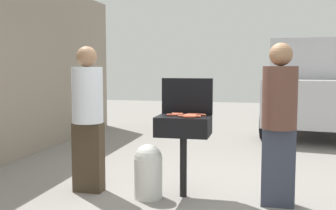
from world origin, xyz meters
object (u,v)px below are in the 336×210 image
hot_dog_4 (177,114)px  hot_dog_9 (193,114)px  person_left (88,114)px  hot_dog_1 (190,115)px  hot_dog_7 (178,114)px  hot_dog_0 (184,116)px  hot_dog_3 (195,116)px  parked_minivan (318,86)px  hot_dog_8 (189,117)px  bbq_grill (183,129)px  person_right (279,119)px  hot_dog_5 (200,115)px  hot_dog_10 (192,115)px  propane_tank (148,170)px  hot_dog_6 (191,116)px  hot_dog_2 (172,115)px

hot_dog_4 → hot_dog_9: same height
person_left → hot_dog_9: bearing=20.1°
hot_dog_1 → hot_dog_7: (-0.14, 0.05, 0.00)m
hot_dog_0 → hot_dog_3: 0.12m
hot_dog_3 → parked_minivan: size_ratio=0.03×
hot_dog_1 → parked_minivan: 5.65m
hot_dog_8 → hot_dog_1: bearing=97.6°
bbq_grill → parked_minivan: bearing=68.6°
bbq_grill → person_right: size_ratio=0.54×
person_right → hot_dog_0: bearing=-6.7°
hot_dog_1 → person_left: person_left is taller
hot_dog_1 → hot_dog_9: same height
hot_dog_5 → parked_minivan: bearing=70.1°
hot_dog_9 → person_left: 1.24m
hot_dog_0 → hot_dog_3: (0.12, 0.01, 0.00)m
hot_dog_4 → person_right: (1.14, -0.19, -0.00)m
hot_dog_5 → hot_dog_7: same height
hot_dog_5 → hot_dog_10: same height
hot_dog_0 → hot_dog_10: (0.06, 0.13, 0.00)m
hot_dog_5 → propane_tank: (-0.56, -0.19, -0.62)m
hot_dog_7 → hot_dog_8: same height
hot_dog_7 → parked_minivan: (2.14, 5.24, 0.08)m
hot_dog_8 → person_left: size_ratio=0.08×
hot_dog_0 → hot_dog_5: (0.16, 0.16, 0.00)m
hot_dog_6 → hot_dog_4: bearing=136.7°
hot_dog_5 → hot_dog_0: bearing=-134.9°
hot_dog_0 → hot_dog_10: bearing=63.4°
propane_tank → hot_dog_8: bearing=-2.8°
hot_dog_9 → hot_dog_3: bearing=-75.6°
hot_dog_1 → hot_dog_5: bearing=32.3°
hot_dog_4 → hot_dog_6: size_ratio=1.00×
hot_dog_3 → hot_dog_10: size_ratio=1.00×
hot_dog_7 → hot_dog_8: 0.25m
hot_dog_9 → propane_tank: hot_dog_9 is taller
bbq_grill → hot_dog_9: bearing=40.9°
hot_dog_0 → bbq_grill: bearing=102.7°
hot_dog_0 → person_right: bearing=1.6°
bbq_grill → hot_dog_9: hot_dog_9 is taller
hot_dog_2 → propane_tank: bearing=-154.7°
hot_dog_6 → hot_dog_9: bearing=86.6°
hot_dog_5 → hot_dog_4: bearing=166.6°
hot_dog_7 → hot_dog_1: bearing=-18.5°
hot_dog_6 → hot_dog_9: size_ratio=1.00×
hot_dog_10 → parked_minivan: size_ratio=0.03×
hot_dog_7 → parked_minivan: 5.66m
parked_minivan → hot_dog_5: bearing=78.6°
hot_dog_0 → hot_dog_10: same height
hot_dog_3 → hot_dog_6: 0.07m
hot_dog_3 → hot_dog_8: (-0.05, -0.07, 0.00)m
hot_dog_1 → person_right: (0.97, -0.06, -0.00)m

